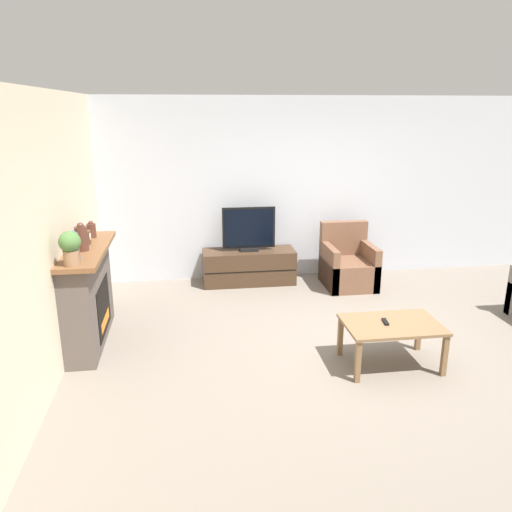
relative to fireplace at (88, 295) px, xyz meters
The scene contains 14 objects.
ground_plane 3.08m from the fireplace, 10.38° to the right, with size 24.00×24.00×0.00m, color slate.
wall_back 3.68m from the fireplace, 34.02° to the left, with size 12.00×0.06×2.70m.
wall_left 0.98m from the fireplace, 108.98° to the right, with size 0.06×12.00×2.70m.
fireplace is the anchor object (origin of this frame).
mantel_vase_left 0.81m from the fireplace, 87.87° to the right, with size 0.08×0.08×0.30m.
mantel_vase_centre_left 0.68m from the fireplace, 81.53° to the right, with size 0.13×0.13×0.30m.
mantel_vase_right 0.77m from the fireplace, 87.87° to the left, with size 0.10×0.10×0.20m.
mantel_clock 0.63m from the fireplace, 83.34° to the left, with size 0.08×0.11×0.15m.
potted_plant 0.96m from the fireplace, 88.49° to the right, with size 0.20×0.20×0.34m.
tv_stand 2.64m from the fireplace, 40.33° to the left, with size 1.36×0.50×0.50m.
tv 2.63m from the fireplace, 40.29° to the left, with size 0.78×0.18×0.65m.
armchair 3.70m from the fireplace, 22.03° to the left, with size 0.70×0.76×0.91m.
coffee_table 3.26m from the fireplace, 17.66° to the right, with size 0.95×0.64×0.46m.
remote 3.19m from the fireplace, 17.61° to the right, with size 0.06×0.15×0.02m.
Camera 1 is at (-1.86, -4.79, 2.52)m, focal length 35.00 mm.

